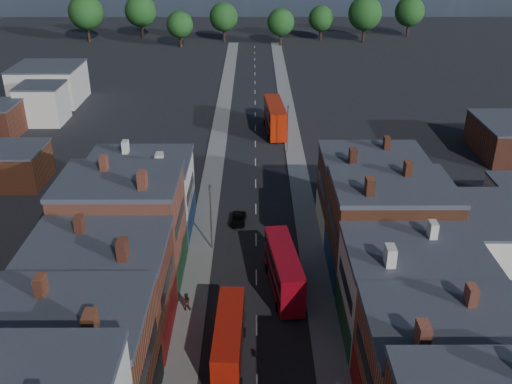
{
  "coord_description": "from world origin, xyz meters",
  "views": [
    {
      "loc": [
        -0.21,
        -27.38,
        35.26
      ],
      "look_at": [
        0.0,
        33.56,
        5.64
      ],
      "focal_mm": 40.0,
      "sensor_mm": 36.0,
      "label": 1
    }
  ],
  "objects_px": {
    "bus_1": "(284,269)",
    "bus_0": "(229,340)",
    "car_2": "(238,219)",
    "ped_1": "(186,302)",
    "bus_2": "(275,117)",
    "car_3": "(277,137)"
  },
  "relations": [
    {
      "from": "bus_0",
      "to": "car_2",
      "type": "xyz_separation_m",
      "value": [
        0.15,
        24.93,
        -1.78
      ]
    },
    {
      "from": "bus_1",
      "to": "ped_1",
      "type": "distance_m",
      "value": 10.44
    },
    {
      "from": "bus_2",
      "to": "car_3",
      "type": "bearing_deg",
      "value": -89.95
    },
    {
      "from": "bus_0",
      "to": "car_2",
      "type": "relative_size",
      "value": 2.56
    },
    {
      "from": "bus_0",
      "to": "ped_1",
      "type": "xyz_separation_m",
      "value": [
        -4.53,
        7.09,
        -1.27
      ]
    },
    {
      "from": "ped_1",
      "to": "bus_0",
      "type": "bearing_deg",
      "value": 118.61
    },
    {
      "from": "bus_2",
      "to": "ped_1",
      "type": "bearing_deg",
      "value": -105.68
    },
    {
      "from": "bus_2",
      "to": "car_2",
      "type": "xyz_separation_m",
      "value": [
        -5.76,
        -33.61,
        -2.36
      ]
    },
    {
      "from": "bus_0",
      "to": "bus_1",
      "type": "relative_size",
      "value": 0.91
    },
    {
      "from": "car_3",
      "to": "ped_1",
      "type": "bearing_deg",
      "value": -104.15
    },
    {
      "from": "bus_1",
      "to": "ped_1",
      "type": "bearing_deg",
      "value": -167.83
    },
    {
      "from": "bus_1",
      "to": "car_2",
      "type": "bearing_deg",
      "value": 102.1
    },
    {
      "from": "bus_2",
      "to": "ped_1",
      "type": "height_order",
      "value": "bus_2"
    },
    {
      "from": "bus_0",
      "to": "ped_1",
      "type": "relative_size",
      "value": 5.34
    },
    {
      "from": "car_3",
      "to": "ped_1",
      "type": "xyz_separation_m",
      "value": [
        -10.72,
        -47.61,
        0.52
      ]
    },
    {
      "from": "bus_1",
      "to": "bus_2",
      "type": "height_order",
      "value": "bus_2"
    },
    {
      "from": "bus_0",
      "to": "bus_1",
      "type": "height_order",
      "value": "bus_1"
    },
    {
      "from": "bus_1",
      "to": "car_3",
      "type": "height_order",
      "value": "bus_1"
    },
    {
      "from": "bus_0",
      "to": "car_2",
      "type": "distance_m",
      "value": 25.0
    },
    {
      "from": "bus_1",
      "to": "bus_0",
      "type": "bearing_deg",
      "value": -123.67
    },
    {
      "from": "car_2",
      "to": "ped_1",
      "type": "bearing_deg",
      "value": -100.66
    },
    {
      "from": "car_3",
      "to": "ped_1",
      "type": "relative_size",
      "value": 1.99
    }
  ]
}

